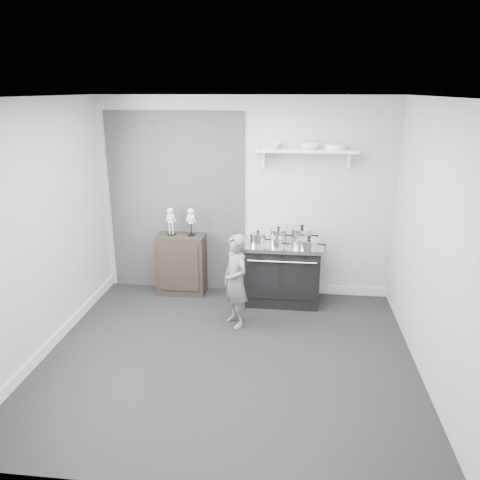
# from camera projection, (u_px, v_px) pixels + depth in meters

# --- Properties ---
(ground) EXTENTS (4.00, 4.00, 0.00)m
(ground) POSITION_uv_depth(u_px,v_px,m) (227.00, 356.00, 5.08)
(ground) COLOR black
(ground) RESTS_ON ground
(room_shell) EXTENTS (4.02, 3.62, 2.71)m
(room_shell) POSITION_uv_depth(u_px,v_px,m) (219.00, 206.00, 4.73)
(room_shell) COLOR beige
(room_shell) RESTS_ON ground
(wall_shelf) EXTENTS (1.30, 0.26, 0.24)m
(wall_shelf) POSITION_uv_depth(u_px,v_px,m) (306.00, 151.00, 5.96)
(wall_shelf) COLOR white
(wall_shelf) RESTS_ON room_shell
(stove) EXTENTS (1.04, 0.65, 0.83)m
(stove) POSITION_uv_depth(u_px,v_px,m) (282.00, 272.00, 6.29)
(stove) COLOR black
(stove) RESTS_ON ground
(side_cabinet) EXTENTS (0.66, 0.38, 0.85)m
(side_cabinet) POSITION_uv_depth(u_px,v_px,m) (182.00, 264.00, 6.56)
(side_cabinet) COLOR black
(side_cabinet) RESTS_ON ground
(child) EXTENTS (0.47, 0.50, 1.15)m
(child) POSITION_uv_depth(u_px,v_px,m) (236.00, 281.00, 5.60)
(child) COLOR slate
(child) RESTS_ON ground
(pot_front_left) EXTENTS (0.30, 0.21, 0.20)m
(pot_front_left) POSITION_uv_depth(u_px,v_px,m) (258.00, 239.00, 6.08)
(pot_front_left) COLOR silver
(pot_front_left) RESTS_ON stove
(pot_back_left) EXTENTS (0.31, 0.23, 0.19)m
(pot_back_left) POSITION_uv_depth(u_px,v_px,m) (278.00, 234.00, 6.28)
(pot_back_left) COLOR silver
(pot_back_left) RESTS_ON stove
(pot_back_right) EXTENTS (0.36, 0.28, 0.23)m
(pot_back_right) POSITION_uv_depth(u_px,v_px,m) (302.00, 235.00, 6.21)
(pot_back_right) COLOR silver
(pot_back_right) RESTS_ON stove
(pot_front_right) EXTENTS (0.36, 0.27, 0.17)m
(pot_front_right) POSITION_uv_depth(u_px,v_px,m) (309.00, 244.00, 5.94)
(pot_front_right) COLOR silver
(pot_front_right) RESTS_ON stove
(pot_front_center) EXTENTS (0.25, 0.16, 0.16)m
(pot_front_center) POSITION_uv_depth(u_px,v_px,m) (277.00, 242.00, 5.98)
(pot_front_center) COLOR silver
(pot_front_center) RESTS_ON stove
(skeleton_full) EXTENTS (0.12, 0.08, 0.44)m
(skeleton_full) POSITION_uv_depth(u_px,v_px,m) (171.00, 219.00, 6.38)
(skeleton_full) COLOR white
(skeleton_full) RESTS_ON side_cabinet
(skeleton_torso) EXTENTS (0.12, 0.08, 0.44)m
(skeleton_torso) POSITION_uv_depth(u_px,v_px,m) (191.00, 220.00, 6.35)
(skeleton_torso) COLOR white
(skeleton_torso) RESTS_ON side_cabinet
(bowl_large) EXTENTS (0.31, 0.31, 0.08)m
(bowl_large) POSITION_uv_depth(u_px,v_px,m) (270.00, 145.00, 5.98)
(bowl_large) COLOR white
(bowl_large) RESTS_ON wall_shelf
(bowl_small) EXTENTS (0.23, 0.23, 0.07)m
(bowl_small) POSITION_uv_depth(u_px,v_px,m) (310.00, 146.00, 5.93)
(bowl_small) COLOR white
(bowl_small) RESTS_ON wall_shelf
(plate_stack) EXTENTS (0.26, 0.26, 0.06)m
(plate_stack) POSITION_uv_depth(u_px,v_px,m) (335.00, 147.00, 5.90)
(plate_stack) COLOR white
(plate_stack) RESTS_ON wall_shelf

